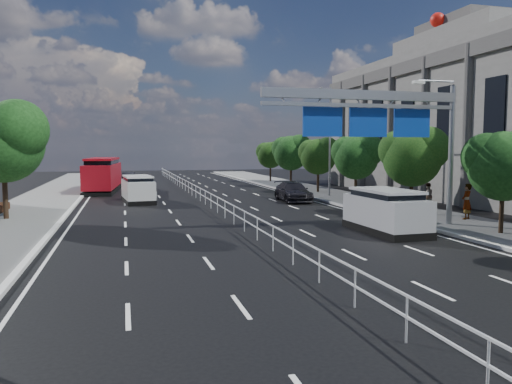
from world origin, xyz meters
name	(u,v)px	position (x,y,z in m)	size (l,w,h in m)	color
ground	(341,298)	(0.00, 0.00, 0.00)	(160.00, 160.00, 0.00)	black
median_fence	(207,198)	(0.00, 22.50, 0.53)	(0.05, 85.00, 1.02)	silver
overhead_gantry	(383,116)	(6.74, 10.05, 5.61)	(10.24, 0.38, 7.45)	gray
streetlight_far	(327,134)	(10.50, 26.00, 5.21)	(2.78, 2.40, 9.00)	gray
civic_hall	(499,121)	(23.72, 22.00, 6.27)	(14.40, 36.00, 14.35)	slate
near_tree_back	(4,138)	(-11.94, 17.97, 4.61)	(4.84, 4.51, 6.69)	black
far_tree_c	(505,162)	(11.24, 6.98, 3.43)	(3.52, 3.28, 4.94)	black
far_tree_d	(413,154)	(11.25, 14.48, 3.69)	(3.85, 3.59, 5.34)	black
far_tree_e	(357,155)	(11.25, 21.98, 3.56)	(3.63, 3.38, 5.13)	black
far_tree_f	(319,154)	(11.24, 29.48, 3.49)	(3.52, 3.28, 5.02)	black
far_tree_g	(292,151)	(11.25, 36.98, 3.75)	(3.96, 3.69, 5.45)	black
far_tree_h	(271,153)	(11.24, 44.48, 3.42)	(3.41, 3.18, 4.91)	black
white_minivan	(138,189)	(-4.62, 25.83, 0.99)	(2.45, 4.81, 2.01)	black
red_bus	(103,174)	(-7.50, 36.45, 1.64)	(3.32, 10.67, 3.14)	black
near_car_silver	(145,190)	(-4.06, 27.79, 0.74)	(1.74, 4.32, 1.47)	#A1A3A8
near_car_dark	(129,177)	(-5.04, 47.29, 0.66)	(1.41, 4.03, 1.33)	black
silver_minivan	(386,211)	(6.50, 9.19, 1.03)	(2.24, 5.08, 2.09)	black
parked_car_teal	(383,209)	(8.30, 12.62, 0.65)	(2.16, 4.69, 1.30)	#18646D
parked_car_dark	(293,192)	(6.87, 23.78, 0.73)	(2.05, 5.04, 1.46)	black
pedestrian_a	(467,201)	(12.58, 11.20, 1.13)	(0.72, 0.47, 1.97)	gray
pedestrian_b	(427,196)	(13.40, 16.09, 0.97)	(0.81, 0.63, 1.67)	gray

